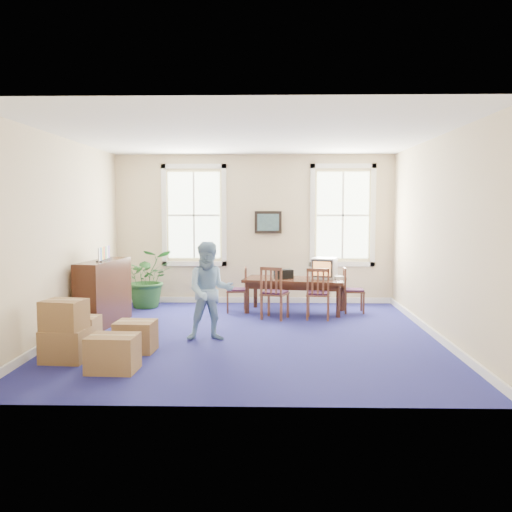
{
  "coord_description": "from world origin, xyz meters",
  "views": [
    {
      "loc": [
        0.33,
        -9.05,
        2.09
      ],
      "look_at": [
        0.1,
        0.6,
        1.25
      ],
      "focal_mm": 40.0,
      "sensor_mm": 36.0,
      "label": 1
    }
  ],
  "objects_px": {
    "conference_table": "(295,295)",
    "chair_near_left": "(275,292)",
    "credenza": "(104,291)",
    "potted_plant": "(148,278)",
    "cardboard_boxes": "(83,328)",
    "crt_tv": "(324,268)",
    "man": "(210,291)"
  },
  "relations": [
    {
      "from": "crt_tv",
      "to": "credenza",
      "type": "bearing_deg",
      "value": -144.03
    },
    {
      "from": "chair_near_left",
      "to": "credenza",
      "type": "height_order",
      "value": "credenza"
    },
    {
      "from": "conference_table",
      "to": "chair_near_left",
      "type": "distance_m",
      "value": 0.8
    },
    {
      "from": "man",
      "to": "potted_plant",
      "type": "bearing_deg",
      "value": 111.03
    },
    {
      "from": "cardboard_boxes",
      "to": "potted_plant",
      "type": "bearing_deg",
      "value": 89.67
    },
    {
      "from": "credenza",
      "to": "potted_plant",
      "type": "xyz_separation_m",
      "value": [
        0.42,
        1.75,
        0.01
      ]
    },
    {
      "from": "credenza",
      "to": "cardboard_boxes",
      "type": "bearing_deg",
      "value": -72.16
    },
    {
      "from": "credenza",
      "to": "chair_near_left",
      "type": "bearing_deg",
      "value": 19.17
    },
    {
      "from": "conference_table",
      "to": "credenza",
      "type": "xyz_separation_m",
      "value": [
        -3.44,
        -1.26,
        0.26
      ]
    },
    {
      "from": "chair_near_left",
      "to": "man",
      "type": "bearing_deg",
      "value": 79.73
    },
    {
      "from": "chair_near_left",
      "to": "conference_table",
      "type": "bearing_deg",
      "value": -100.41
    },
    {
      "from": "man",
      "to": "cardboard_boxes",
      "type": "relative_size",
      "value": 1.0
    },
    {
      "from": "chair_near_left",
      "to": "potted_plant",
      "type": "xyz_separation_m",
      "value": [
        -2.62,
        1.16,
        0.11
      ]
    },
    {
      "from": "chair_near_left",
      "to": "crt_tv",
      "type": "bearing_deg",
      "value": -123.42
    },
    {
      "from": "conference_table",
      "to": "cardboard_boxes",
      "type": "relative_size",
      "value": 1.27
    },
    {
      "from": "conference_table",
      "to": "man",
      "type": "distance_m",
      "value": 2.83
    },
    {
      "from": "potted_plant",
      "to": "cardboard_boxes",
      "type": "distance_m",
      "value": 4.06
    },
    {
      "from": "man",
      "to": "credenza",
      "type": "relative_size",
      "value": 1.03
    },
    {
      "from": "conference_table",
      "to": "cardboard_boxes",
      "type": "xyz_separation_m",
      "value": [
        -3.05,
        -3.57,
        0.11
      ]
    },
    {
      "from": "potted_plant",
      "to": "conference_table",
      "type": "bearing_deg",
      "value": -9.14
    },
    {
      "from": "conference_table",
      "to": "chair_near_left",
      "type": "height_order",
      "value": "chair_near_left"
    },
    {
      "from": "chair_near_left",
      "to": "cardboard_boxes",
      "type": "relative_size",
      "value": 0.64
    },
    {
      "from": "potted_plant",
      "to": "cardboard_boxes",
      "type": "bearing_deg",
      "value": -90.33
    },
    {
      "from": "man",
      "to": "cardboard_boxes",
      "type": "height_order",
      "value": "man"
    },
    {
      "from": "crt_tv",
      "to": "potted_plant",
      "type": "relative_size",
      "value": 0.41
    },
    {
      "from": "conference_table",
      "to": "crt_tv",
      "type": "height_order",
      "value": "crt_tv"
    },
    {
      "from": "conference_table",
      "to": "credenza",
      "type": "distance_m",
      "value": 3.67
    },
    {
      "from": "chair_near_left",
      "to": "potted_plant",
      "type": "bearing_deg",
      "value": -3.27
    },
    {
      "from": "credenza",
      "to": "conference_table",
      "type": "bearing_deg",
      "value": 28.31
    },
    {
      "from": "cardboard_boxes",
      "to": "chair_near_left",
      "type": "bearing_deg",
      "value": 47.63
    },
    {
      "from": "crt_tv",
      "to": "chair_near_left",
      "type": "xyz_separation_m",
      "value": [
        -0.98,
        -0.72,
        -0.38
      ]
    },
    {
      "from": "man",
      "to": "conference_table",
      "type": "bearing_deg",
      "value": 51.3
    }
  ]
}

